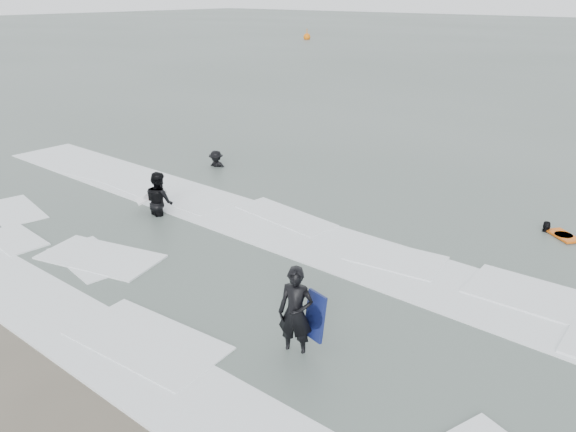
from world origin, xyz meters
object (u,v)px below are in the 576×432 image
Objects in this scene: surfer_breaker at (216,168)px; surfer_right_near at (546,233)px; surfer_wading at (161,215)px; buoy at (307,37)px; surfer_centre at (295,354)px.

surfer_right_near is (12.11, 1.71, 0.00)m from surfer_breaker.
surfer_breaker is (-2.30, 4.59, 0.00)m from surfer_wading.
buoy is at bearing -63.98° from surfer_right_near.
surfer_wading is at bearing -81.66° from surfer_breaker.
surfer_wading is at bearing 14.88° from surfer_right_near.
surfer_right_near is 68.84m from buoy.
surfer_centre reaches higher than surfer_right_near.
surfer_centre is at bearing -54.77° from surfer_breaker.
surfer_breaker is at bearing -54.64° from surfer_wading.
surfer_right_near is at bearing -46.16° from buoy.
surfer_wading is 67.56m from buoy.
buoy is at bearing 106.42° from surfer_breaker.
surfer_wading is 1.30× the size of surfer_right_near.
surfer_breaker is 62.48m from buoy.
buoy is (-47.68, 49.65, 0.42)m from surfer_right_near.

